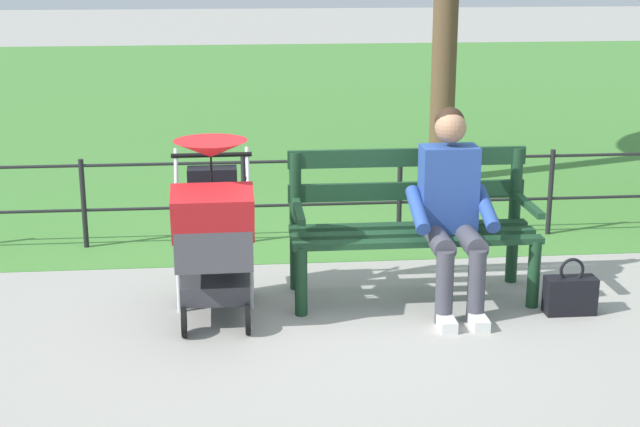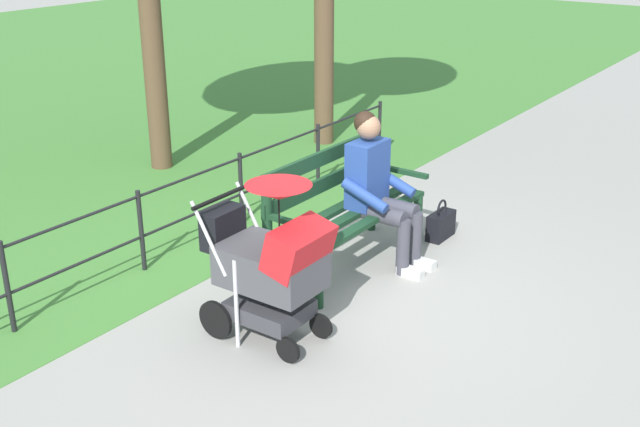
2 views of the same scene
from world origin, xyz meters
The scene contains 7 objects.
ground_plane centered at (0.00, 0.00, 0.00)m, with size 60.00×60.00×0.00m, color #9E9B93.
grass_lawn centered at (0.00, -8.80, 0.00)m, with size 40.00×16.00×0.01m, color #478438.
park_bench centered at (-0.47, -0.12, 0.53)m, with size 1.60×0.60×0.96m.
person_on_bench centered at (-0.68, 0.11, 0.68)m, with size 0.53×0.74×1.28m.
stroller centered at (0.82, 0.20, 0.59)m, with size 0.52×0.90×1.15m.
handbag centered at (-1.42, 0.33, 0.13)m, with size 0.32×0.14×0.37m.
park_fence centered at (0.00, -1.34, 0.41)m, with size 6.16×0.04×0.70m.
Camera 1 is at (0.70, 5.78, 2.26)m, focal length 53.10 mm.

